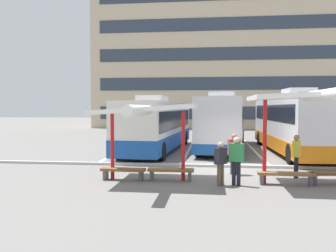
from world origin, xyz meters
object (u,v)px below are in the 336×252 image
at_px(coach_bus_2, 291,124).
at_px(bench_3, 336,175).
at_px(bench_1, 171,172).
at_px(bench_0, 123,171).
at_px(waiting_shelter_0, 146,111).
at_px(waiting_passenger_3, 236,157).
at_px(waiting_shelter_1, 315,97).
at_px(waiting_passenger_1, 296,153).
at_px(coach_bus_0, 158,126).
at_px(waiting_passenger_2, 221,161).
at_px(waiting_passenger_0, 234,151).
at_px(bench_2, 286,175).
at_px(coach_bus_1, 224,122).

height_order(coach_bus_2, bench_3, coach_bus_2).
distance_m(coach_bus_2, bench_1, 11.28).
relative_size(coach_bus_2, bench_0, 7.35).
distance_m(waiting_shelter_0, bench_0, 2.46).
bearing_deg(waiting_passenger_3, waiting_shelter_1, 3.99).
bearing_deg(waiting_shelter_1, waiting_passenger_1, 99.42).
bearing_deg(waiting_shelter_0, waiting_shelter_1, -1.63).
relative_size(coach_bus_2, bench_3, 6.36).
bearing_deg(coach_bus_0, bench_0, -89.61).
bearing_deg(coach_bus_0, coach_bus_2, -0.36).
relative_size(waiting_shelter_1, waiting_passenger_2, 3.37).
relative_size(coach_bus_0, waiting_passenger_2, 7.72).
bearing_deg(bench_1, waiting_shelter_1, -4.72).
distance_m(waiting_passenger_0, waiting_passenger_2, 2.30).
xyz_separation_m(waiting_passenger_0, waiting_passenger_1, (2.36, -0.48, 0.01)).
bearing_deg(bench_3, waiting_passenger_1, 136.56).
distance_m(bench_0, waiting_shelter_1, 7.39).
bearing_deg(bench_0, bench_2, -1.62).
bearing_deg(coach_bus_1, bench_1, -102.01).
bearing_deg(bench_1, bench_3, -0.24).
bearing_deg(bench_1, bench_2, -4.11).
xyz_separation_m(coach_bus_2, bench_3, (-0.38, -9.25, -1.43)).
distance_m(coach_bus_1, bench_0, 11.92).
bearing_deg(bench_2, waiting_passenger_3, -170.19).
bearing_deg(waiting_passenger_3, waiting_passenger_2, -171.94).
relative_size(bench_1, waiting_passenger_3, 1.01).
bearing_deg(coach_bus_1, coach_bus_2, -23.37).
xyz_separation_m(bench_1, waiting_shelter_1, (5.05, -0.42, 2.76)).
height_order(coach_bus_2, waiting_passenger_3, coach_bus_2).
xyz_separation_m(coach_bus_1, bench_3, (3.62, -10.98, -1.41)).
xyz_separation_m(coach_bus_1, waiting_passenger_1, (2.47, -9.90, -0.77)).
xyz_separation_m(bench_2, waiting_passenger_1, (0.65, 1.36, 0.64)).
xyz_separation_m(coach_bus_1, bench_0, (-4.13, -11.09, -1.42)).
relative_size(coach_bus_1, coach_bus_2, 0.94).
distance_m(coach_bus_0, bench_2, 11.38).
xyz_separation_m(coach_bus_0, coach_bus_2, (8.19, -0.05, 0.20)).
xyz_separation_m(bench_3, waiting_passenger_0, (-3.51, 1.56, 0.63)).
height_order(bench_0, waiting_passenger_1, waiting_passenger_1).
distance_m(waiting_passenger_1, waiting_passenger_3, 2.93).
distance_m(coach_bus_1, waiting_passenger_1, 10.23).
bearing_deg(coach_bus_2, waiting_passenger_2, -114.40).
bearing_deg(coach_bus_2, bench_3, -92.36).
relative_size(coach_bus_0, coach_bus_1, 1.01).
distance_m(coach_bus_2, bench_0, 12.48).
relative_size(coach_bus_1, bench_0, 6.89).
bearing_deg(waiting_passenger_2, coach_bus_2, 65.60).
bearing_deg(bench_2, bench_0, 178.38).
xyz_separation_m(waiting_passenger_1, waiting_passenger_3, (-2.42, -1.66, 0.02)).
relative_size(waiting_shelter_1, waiting_passenger_0, 3.09).
xyz_separation_m(bench_0, bench_1, (1.80, 0.13, 0.00)).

